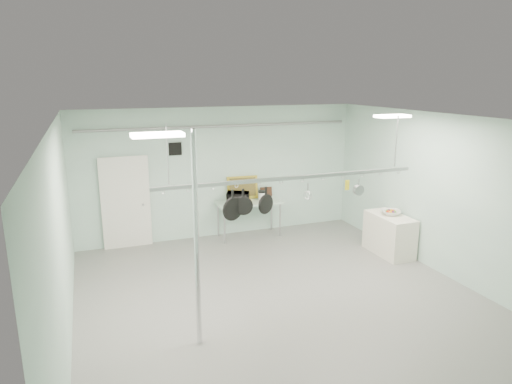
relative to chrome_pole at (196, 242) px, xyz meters
name	(u,v)px	position (x,y,z in m)	size (l,w,h in m)	color
floor	(287,305)	(1.70, 0.60, -1.60)	(8.00, 8.00, 0.00)	gray
ceiling	(290,121)	(1.70, 0.60, 1.59)	(7.00, 8.00, 0.02)	silver
back_wall	(221,173)	(1.70, 4.59, 0.00)	(7.00, 0.02, 3.20)	silver
right_wall	(453,199)	(5.19, 0.60, 0.00)	(0.02, 8.00, 3.20)	silver
door	(126,203)	(-0.60, 4.54, -0.55)	(1.10, 0.10, 2.20)	silver
wall_vent	(175,149)	(0.60, 4.57, 0.65)	(0.30, 0.04, 0.30)	black
conduit_pipe	(221,126)	(1.70, 4.50, 1.15)	(0.07, 0.07, 6.60)	gray
chrome_pole	(196,242)	(0.00, 0.00, 0.00)	(0.08, 0.08, 3.20)	silver
prep_table	(249,204)	(2.30, 4.20, -0.77)	(1.60, 0.70, 0.91)	silver
side_cabinet	(389,235)	(4.85, 2.00, -1.15)	(0.60, 1.20, 0.90)	silver
pot_rack	(292,176)	(1.90, 0.90, 0.63)	(4.80, 0.06, 1.00)	#B7B7BC
light_panel_left	(157,135)	(-0.50, -0.20, 1.56)	(0.65, 0.30, 0.05)	white
light_panel_right	(392,116)	(4.10, 1.20, 1.56)	(0.65, 0.30, 0.05)	white
microwave	(238,198)	(1.98, 4.08, -0.55)	(0.53, 0.36, 0.29)	black
coffee_canister	(262,196)	(2.64, 4.18, -0.59)	(0.18, 0.18, 0.21)	white
painting_large	(242,188)	(2.23, 4.50, -0.41)	(0.78, 0.05, 0.58)	gold
painting_small	(266,192)	(2.88, 4.50, -0.57)	(0.30, 0.04, 0.25)	#341D12
fruit_bowl	(391,212)	(4.88, 2.05, -0.65)	(0.42, 0.42, 0.10)	silver
skillet_left	(233,205)	(0.83, 0.90, 0.22)	(0.40, 0.06, 0.53)	black
skillet_mid	(243,201)	(1.01, 0.90, 0.27)	(0.32, 0.06, 0.44)	black
skillet_right	(266,200)	(1.42, 0.90, 0.26)	(0.34, 0.06, 0.46)	black
whisk	(308,191)	(2.21, 0.90, 0.34)	(0.15, 0.15, 0.29)	#A6A5A9
grater	(347,185)	(3.00, 0.90, 0.38)	(0.08, 0.02, 0.20)	yellow
saucepan	(359,187)	(3.24, 0.90, 0.32)	(0.19, 0.10, 0.32)	silver
fruit_cluster	(391,211)	(4.88, 2.05, -0.61)	(0.24, 0.24, 0.09)	#B42310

